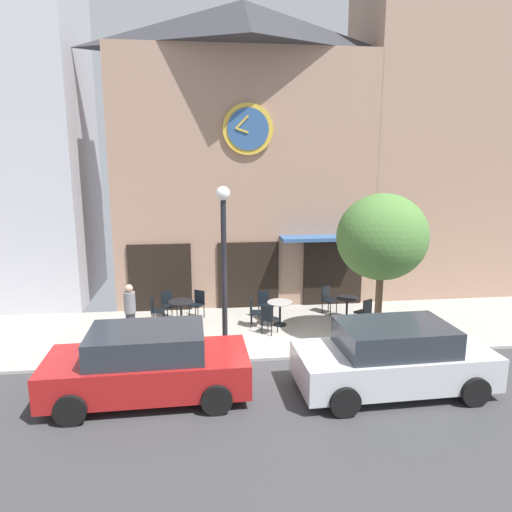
# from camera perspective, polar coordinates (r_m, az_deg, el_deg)

# --- Properties ---
(ground_plane) EXTENTS (27.34, 11.46, 0.13)m
(ground_plane) POSITION_cam_1_polar(r_m,az_deg,el_deg) (11.30, 4.32, -15.15)
(ground_plane) COLOR #9E998E
(clock_building) EXTENTS (9.00, 3.95, 10.30)m
(clock_building) POSITION_cam_1_polar(r_m,az_deg,el_deg) (16.95, -1.46, 12.51)
(clock_building) COLOR #9E7A66
(clock_building) RESTS_ON ground_plane
(neighbor_building_left) EXTENTS (5.66, 4.54, 11.82)m
(neighbor_building_left) POSITION_cam_1_polar(r_m,az_deg,el_deg) (19.14, -28.70, 12.87)
(neighbor_building_left) COLOR #B2B2BC
(neighbor_building_left) RESTS_ON ground_plane
(neighbor_building_right) EXTENTS (6.88, 3.96, 14.34)m
(neighbor_building_right) POSITION_cam_1_polar(r_m,az_deg,el_deg) (20.07, 22.46, 16.92)
(neighbor_building_right) COLOR #9E7A66
(neighbor_building_right) RESTS_ON ground_plane
(street_lamp) EXTENTS (0.36, 0.36, 4.43)m
(street_lamp) POSITION_cam_1_polar(r_m,az_deg,el_deg) (12.06, -3.92, -1.86)
(street_lamp) COLOR black
(street_lamp) RESTS_ON ground_plane
(street_tree) EXTENTS (2.49, 2.24, 4.20)m
(street_tree) POSITION_cam_1_polar(r_m,az_deg,el_deg) (13.11, 15.18, 2.21)
(street_tree) COLOR brown
(street_tree) RESTS_ON ground_plane
(cafe_table_near_door) EXTENTS (0.78, 0.78, 0.76)m
(cafe_table_near_door) POSITION_cam_1_polar(r_m,az_deg,el_deg) (14.76, -9.16, -6.20)
(cafe_table_near_door) COLOR black
(cafe_table_near_door) RESTS_ON ground_plane
(cafe_table_center) EXTENTS (0.79, 0.79, 0.75)m
(cafe_table_center) POSITION_cam_1_polar(r_m,az_deg,el_deg) (14.54, 2.95, -6.35)
(cafe_table_center) COLOR black
(cafe_table_center) RESTS_ON ground_plane
(cafe_table_near_curb) EXTENTS (0.71, 0.71, 0.72)m
(cafe_table_near_curb) POSITION_cam_1_polar(r_m,az_deg,el_deg) (15.35, 11.07, -5.76)
(cafe_table_near_curb) COLOR black
(cafe_table_near_curb) RESTS_ON ground_plane
(cafe_chair_under_awning) EXTENTS (0.56, 0.56, 0.90)m
(cafe_chair_under_awning) POSITION_cam_1_polar(r_m,az_deg,el_deg) (15.32, -7.11, -5.61)
(cafe_chair_under_awning) COLOR black
(cafe_chair_under_awning) RESTS_ON ground_plane
(cafe_chair_facing_street) EXTENTS (0.41, 0.41, 0.90)m
(cafe_chair_facing_street) POSITION_cam_1_polar(r_m,az_deg,el_deg) (14.88, -12.22, -6.31)
(cafe_chair_facing_street) COLOR black
(cafe_chair_facing_street) RESTS_ON ground_plane
(cafe_chair_outer) EXTENTS (0.56, 0.56, 0.90)m
(cafe_chair_outer) POSITION_cam_1_polar(r_m,az_deg,el_deg) (13.82, 1.50, -7.47)
(cafe_chair_outer) COLOR black
(cafe_chair_outer) RESTS_ON ground_plane
(cafe_chair_left_end) EXTENTS (0.55, 0.55, 0.90)m
(cafe_chair_left_end) POSITION_cam_1_polar(r_m,az_deg,el_deg) (15.42, -10.70, -5.61)
(cafe_chair_left_end) COLOR black
(cafe_chair_left_end) RESTS_ON ground_plane
(cafe_chair_near_lamp) EXTENTS (0.51, 0.51, 0.90)m
(cafe_chair_near_lamp) POSITION_cam_1_polar(r_m,az_deg,el_deg) (15.17, 1.06, -5.69)
(cafe_chair_near_lamp) COLOR black
(cafe_chair_near_lamp) RESTS_ON ground_plane
(cafe_chair_mid_row) EXTENTS (0.47, 0.47, 0.90)m
(cafe_chair_mid_row) POSITION_cam_1_polar(r_m,az_deg,el_deg) (14.43, -0.22, -6.61)
(cafe_chair_mid_row) COLOR black
(cafe_chair_mid_row) RESTS_ON ground_plane
(cafe_chair_by_entrance) EXTENTS (0.56, 0.56, 0.90)m
(cafe_chair_by_entrance) POSITION_cam_1_polar(r_m,az_deg,el_deg) (15.86, 8.76, -5.04)
(cafe_chair_by_entrance) COLOR black
(cafe_chair_by_entrance) RESTS_ON ground_plane
(cafe_chair_corner) EXTENTS (0.55, 0.55, 0.90)m
(cafe_chair_corner) POSITION_cam_1_polar(r_m,az_deg,el_deg) (14.75, 13.16, -6.53)
(cafe_chair_corner) COLOR black
(cafe_chair_corner) RESTS_ON ground_plane
(pedestrian_grey) EXTENTS (0.33, 0.33, 1.67)m
(pedestrian_grey) POSITION_cam_1_polar(r_m,az_deg,el_deg) (13.66, -15.13, -6.65)
(pedestrian_grey) COLOR #2D2D38
(pedestrian_grey) RESTS_ON ground_plane
(parked_car_red) EXTENTS (4.33, 2.09, 1.55)m
(parked_car_red) POSITION_cam_1_polar(r_m,az_deg,el_deg) (10.55, -13.09, -12.77)
(parked_car_red) COLOR maroon
(parked_car_red) RESTS_ON ground_plane
(parked_car_silver) EXTENTS (4.35, 2.12, 1.55)m
(parked_car_silver) POSITION_cam_1_polar(r_m,az_deg,el_deg) (11.01, 16.44, -11.88)
(parked_car_silver) COLOR #B7BABF
(parked_car_silver) RESTS_ON ground_plane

